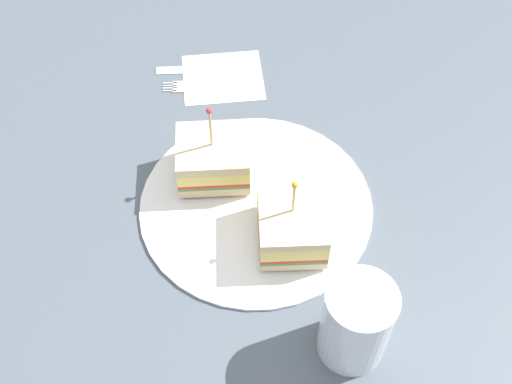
% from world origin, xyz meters
% --- Properties ---
extents(ground_plane, '(1.07, 1.07, 0.02)m').
position_xyz_m(ground_plane, '(0.00, 0.00, -0.01)').
color(ground_plane, '#4C5660').
extents(plate, '(0.28, 0.28, 0.01)m').
position_xyz_m(plate, '(0.00, 0.00, 0.00)').
color(plate, white).
rests_on(plate, ground_plane).
extents(sandwich_half_front, '(0.11, 0.11, 0.11)m').
position_xyz_m(sandwich_half_front, '(0.07, -0.02, 0.03)').
color(sandwich_half_front, beige).
rests_on(sandwich_half_front, plate).
extents(sandwich_half_back, '(0.11, 0.12, 0.10)m').
position_xyz_m(sandwich_half_back, '(-0.06, 0.02, 0.03)').
color(sandwich_half_back, beige).
rests_on(sandwich_half_back, plate).
extents(drink_glass, '(0.07, 0.07, 0.11)m').
position_xyz_m(drink_glass, '(-0.17, 0.12, 0.05)').
color(drink_glass, gold).
rests_on(drink_glass, ground_plane).
extents(napkin, '(0.15, 0.14, 0.00)m').
position_xyz_m(napkin, '(0.14, -0.18, 0.00)').
color(napkin, white).
rests_on(napkin, ground_plane).
extents(fork, '(0.11, 0.07, 0.00)m').
position_xyz_m(fork, '(0.17, -0.14, 0.00)').
color(fork, silver).
rests_on(fork, ground_plane).
extents(knife, '(0.12, 0.07, 0.00)m').
position_xyz_m(knife, '(0.18, -0.18, 0.00)').
color(knife, silver).
rests_on(knife, ground_plane).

